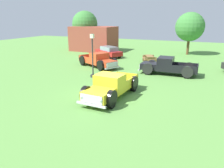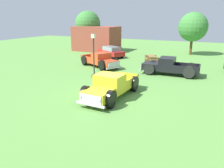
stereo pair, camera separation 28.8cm
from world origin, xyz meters
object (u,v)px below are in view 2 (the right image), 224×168
at_px(pickup_truck_behind_left, 166,66).
at_px(oak_tree_west, 193,27).
at_px(pickup_truck_foreground, 109,87).
at_px(oak_tree_east, 88,24).
at_px(lamp_post_near, 94,55).
at_px(pickup_truck_behind_right, 101,61).
at_px(sedan_distant_b, 111,51).
at_px(picnic_table, 152,58).

relative_size(pickup_truck_behind_left, oak_tree_west, 0.91).
bearing_deg(pickup_truck_behind_left, pickup_truck_foreground, -103.63).
height_order(pickup_truck_foreground, oak_tree_east, oak_tree_east).
xyz_separation_m(pickup_truck_foreground, lamp_post_near, (-3.65, 4.34, 1.27)).
relative_size(pickup_truck_behind_left, oak_tree_east, 0.86).
relative_size(pickup_truck_behind_right, lamp_post_near, 1.39).
distance_m(pickup_truck_behind_right, sedan_distant_b, 6.73).
distance_m(pickup_truck_behind_left, picnic_table, 5.91).
xyz_separation_m(picnic_table, oak_tree_west, (3.53, 7.90, 3.42)).
distance_m(picnic_table, oak_tree_east, 15.11).
height_order(sedan_distant_b, picnic_table, sedan_distant_b).
distance_m(pickup_truck_foreground, pickup_truck_behind_left, 8.43).
height_order(picnic_table, oak_tree_east, oak_tree_east).
bearing_deg(pickup_truck_foreground, sedan_distant_b, 115.29).
bearing_deg(oak_tree_west, lamp_post_near, -110.44).
distance_m(oak_tree_east, oak_tree_west, 16.57).
distance_m(pickup_truck_behind_right, oak_tree_east, 15.26).
height_order(lamp_post_near, oak_tree_west, oak_tree_west).
distance_m(pickup_truck_behind_left, lamp_post_near, 6.95).
height_order(pickup_truck_behind_left, oak_tree_west, oak_tree_west).
bearing_deg(pickup_truck_behind_right, pickup_truck_foreground, -58.70).
bearing_deg(oak_tree_west, pickup_truck_behind_left, -92.92).
distance_m(pickup_truck_behind_left, pickup_truck_behind_right, 6.98).
bearing_deg(pickup_truck_behind_left, pickup_truck_behind_right, 179.83).
height_order(pickup_truck_behind_right, lamp_post_near, lamp_post_near).
xyz_separation_m(pickup_truck_foreground, pickup_truck_behind_right, (-4.99, 8.21, -0.03)).
height_order(pickup_truck_foreground, lamp_post_near, lamp_post_near).
bearing_deg(pickup_truck_foreground, picnic_table, 93.78).
bearing_deg(pickup_truck_behind_left, sedan_distant_b, 144.04).
xyz_separation_m(pickup_truck_behind_right, picnic_table, (4.11, 5.14, -0.26)).
bearing_deg(pickup_truck_behind_left, picnic_table, 119.03).
distance_m(sedan_distant_b, oak_tree_east, 9.49).
xyz_separation_m(pickup_truck_behind_left, sedan_distant_b, (-8.91, 6.47, -0.03)).
relative_size(pickup_truck_foreground, picnic_table, 2.41).
bearing_deg(oak_tree_east, pickup_truck_behind_right, -53.31).
xyz_separation_m(pickup_truck_foreground, picnic_table, (-0.88, 13.36, -0.29)).
xyz_separation_m(pickup_truck_behind_left, oak_tree_east, (-15.86, 11.94, 3.40)).
relative_size(pickup_truck_foreground, oak_tree_east, 0.87).
height_order(pickup_truck_foreground, oak_tree_west, oak_tree_west).
xyz_separation_m(lamp_post_near, oak_tree_west, (6.31, 16.92, 1.86)).
height_order(pickup_truck_behind_right, picnic_table, pickup_truck_behind_right).
bearing_deg(lamp_post_near, pickup_truck_foreground, -49.88).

